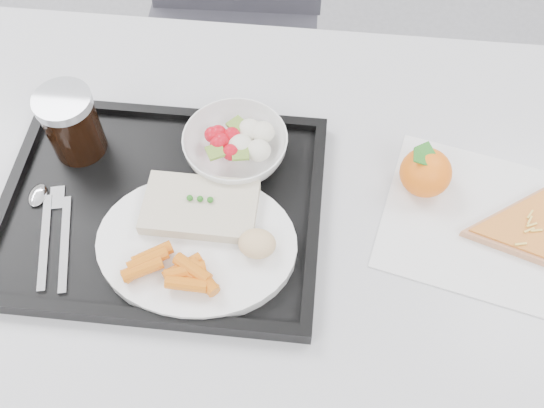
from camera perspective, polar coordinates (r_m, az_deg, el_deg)
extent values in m
cube|color=silver|center=(0.87, 0.72, -2.05)|extent=(1.20, 0.80, 0.03)
cylinder|color=#47474C|center=(1.49, -19.31, 3.87)|extent=(0.04, 0.04, 0.72)
cylinder|color=#47474C|center=(1.46, 23.49, 0.25)|extent=(0.04, 0.04, 0.72)
cube|color=#35343B|center=(1.48, -4.30, 12.69)|extent=(0.43, 0.43, 0.04)
cylinder|color=#47474C|center=(1.58, -11.16, 2.29)|extent=(0.02, 0.02, 0.43)
cylinder|color=#47474C|center=(1.53, 1.96, 1.19)|extent=(0.02, 0.02, 0.43)
cylinder|color=#47474C|center=(1.80, -8.77, 11.72)|extent=(0.02, 0.02, 0.43)
cylinder|color=#47474C|center=(1.76, 2.98, 10.97)|extent=(0.02, 0.02, 0.43)
cube|color=black|center=(0.88, -10.31, -0.46)|extent=(0.45, 0.35, 0.01)
cube|color=black|center=(0.96, -8.45, 8.40)|extent=(0.45, 0.02, 0.01)
cube|color=black|center=(0.79, -12.87, -10.16)|extent=(0.45, 0.02, 0.01)
cube|color=black|center=(0.84, 4.01, -1.28)|extent=(0.02, 0.32, 0.01)
cube|color=black|center=(0.94, -23.35, 1.16)|extent=(0.02, 0.32, 0.01)
cylinder|color=white|center=(0.82, -7.07, -3.78)|extent=(0.27, 0.27, 0.02)
cube|color=beige|center=(0.83, -6.76, -0.29)|extent=(0.15, 0.09, 0.02)
sphere|color=#236B1C|center=(0.82, -7.75, 0.57)|extent=(0.01, 0.01, 0.01)
sphere|color=#236B1C|center=(0.82, -6.79, 0.48)|extent=(0.01, 0.01, 0.01)
sphere|color=#236B1C|center=(0.82, -5.83, 0.40)|extent=(0.01, 0.01, 0.01)
ellipsoid|color=#EFC190|center=(0.79, -1.41, -3.75)|extent=(0.06, 0.05, 0.03)
imported|color=white|center=(0.89, -3.44, 5.36)|extent=(0.15, 0.15, 0.05)
cylinder|color=black|center=(0.92, -18.24, 6.98)|extent=(0.08, 0.08, 0.10)
cylinder|color=#A5A8AD|center=(0.89, -19.14, 9.09)|extent=(0.08, 0.08, 0.01)
cube|color=silver|center=(0.88, -20.59, -3.30)|extent=(0.05, 0.15, 0.00)
ellipsoid|color=silver|center=(0.92, -21.18, 0.78)|extent=(0.03, 0.04, 0.01)
cube|color=silver|center=(0.87, -18.91, -3.50)|extent=(0.05, 0.15, 0.00)
cube|color=silver|center=(0.92, -19.55, 0.56)|extent=(0.03, 0.04, 0.00)
cube|color=silver|center=(0.91, 18.46, -1.44)|extent=(0.30, 0.29, 0.00)
ellipsoid|color=#FDA610|center=(0.89, 14.26, 2.90)|extent=(0.08, 0.08, 0.07)
cube|color=#236B1C|center=(0.87, 14.67, 4.03)|extent=(0.05, 0.05, 0.02)
cube|color=#236B1C|center=(0.87, 14.67, 4.03)|extent=(0.05, 0.03, 0.02)
cylinder|color=#D9B369|center=(0.91, 22.85, -2.36)|extent=(0.21, 0.21, 0.01)
cylinder|color=#B23005|center=(0.91, 23.01, -2.11)|extent=(0.19, 0.19, 0.00)
cube|color=#EABC47|center=(0.91, 23.24, -1.83)|extent=(0.02, 0.01, 0.00)
cube|color=#EABC47|center=(0.89, 22.36, -3.51)|extent=(0.02, 0.01, 0.00)
cube|color=#EABC47|center=(0.90, 23.04, -2.29)|extent=(0.02, 0.01, 0.00)
cube|color=#EABC47|center=(0.91, 23.08, -1.44)|extent=(0.01, 0.02, 0.00)
cube|color=#EABC47|center=(0.91, 23.62, -2.30)|extent=(0.02, 0.01, 0.00)
cube|color=#EABC47|center=(0.92, 23.12, -0.90)|extent=(0.01, 0.02, 0.00)
cylinder|color=orange|center=(0.79, -11.62, -5.20)|extent=(0.05, 0.04, 0.02)
cylinder|color=orange|center=(0.79, -8.39, -5.98)|extent=(0.05, 0.05, 0.02)
cylinder|color=orange|center=(0.78, -8.15, -6.31)|extent=(0.06, 0.03, 0.02)
cylinder|color=orange|center=(0.80, -12.22, -5.77)|extent=(0.05, 0.05, 0.02)
cylinder|color=orange|center=(0.77, -8.05, -7.48)|extent=(0.05, 0.02, 0.02)
cylinder|color=orange|center=(0.78, -6.92, -7.19)|extent=(0.06, 0.04, 0.02)
cylinder|color=orange|center=(0.78, -7.49, -6.08)|extent=(0.05, 0.04, 0.02)
cylinder|color=orange|center=(0.77, -6.51, -6.86)|extent=(0.05, 0.05, 0.02)
cylinder|color=orange|center=(0.79, -12.11, -6.02)|extent=(0.05, 0.04, 0.02)
cylinder|color=orange|center=(0.80, -11.18, -4.71)|extent=(0.05, 0.04, 0.02)
sphere|color=red|center=(0.89, -5.08, 6.66)|extent=(0.02, 0.02, 0.02)
sphere|color=red|center=(0.88, -5.08, 5.65)|extent=(0.02, 0.02, 0.02)
sphere|color=red|center=(0.88, -4.80, 5.92)|extent=(0.02, 0.02, 0.02)
sphere|color=red|center=(0.89, -3.79, 6.47)|extent=(0.02, 0.02, 0.02)
sphere|color=red|center=(0.89, -5.61, 6.51)|extent=(0.02, 0.02, 0.02)
sphere|color=red|center=(0.87, -3.91, 4.87)|extent=(0.02, 0.02, 0.02)
ellipsoid|color=silver|center=(0.87, -1.28, 5.05)|extent=(0.04, 0.04, 0.03)
ellipsoid|color=silver|center=(0.90, -2.12, 6.99)|extent=(0.04, 0.04, 0.03)
ellipsoid|color=silver|center=(0.89, -0.88, 6.76)|extent=(0.04, 0.04, 0.03)
ellipsoid|color=silver|center=(0.88, -2.98, 5.54)|extent=(0.04, 0.04, 0.03)
cube|color=olive|center=(0.89, -3.29, 7.47)|extent=(0.03, 0.03, 0.00)
cube|color=olive|center=(0.86, -2.99, 4.82)|extent=(0.03, 0.03, 0.00)
cube|color=olive|center=(0.87, -5.34, 4.93)|extent=(0.03, 0.03, 0.00)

